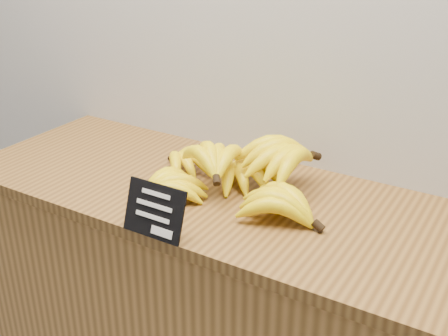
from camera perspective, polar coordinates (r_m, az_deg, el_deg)
counter_top at (r=1.40m, az=1.06°, el=-3.18°), size 1.47×0.54×0.03m
chalkboard_sign at (r=1.21m, az=-7.11°, el=-4.34°), size 0.15×0.04×0.11m
banana_pile at (r=1.38m, az=1.48°, el=-0.53°), size 0.51×0.37×0.13m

